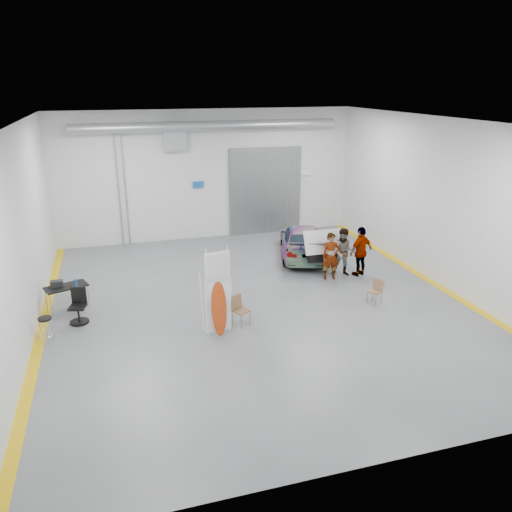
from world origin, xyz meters
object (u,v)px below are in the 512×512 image
object	(u,v)px
person_a	(331,256)
sedan_car	(302,241)
shop_stool	(46,330)
person_c	(361,251)
work_table	(64,286)
folding_chair_near	(241,316)
office_chair	(78,308)
surfboard_display	(218,300)
folding_chair_far	(374,296)
person_b	(344,252)

from	to	relation	value
person_a	sedan_car	bearing A→B (deg)	101.85
shop_stool	person_c	bearing A→B (deg)	11.29
work_table	folding_chair_near	bearing A→B (deg)	-27.17
sedan_car	office_chair	world-z (taller)	sedan_car
person_c	work_table	world-z (taller)	person_c
person_a	shop_stool	size ratio (longest dim) A/B	2.33
sedan_car	person_a	bearing A→B (deg)	108.61
surfboard_display	sedan_car	bearing A→B (deg)	42.85
sedan_car	work_table	xyz separation A→B (m)	(-9.50, -2.85, 0.16)
folding_chair_far	work_table	size ratio (longest dim) A/B	0.56
sedan_car	person_c	world-z (taller)	person_c
person_a	surfboard_display	world-z (taller)	surfboard_display
sedan_car	surfboard_display	xyz separation A→B (m)	(-5.03, -5.99, 0.45)
surfboard_display	work_table	bearing A→B (deg)	137.78
person_a	person_c	world-z (taller)	person_c
surfboard_display	office_chair	bearing A→B (deg)	145.84
person_a	shop_stool	bearing A→B (deg)	-156.25
folding_chair_near	office_chair	size ratio (longest dim) A/B	0.85
surfboard_display	folding_chair_far	world-z (taller)	surfboard_display
person_c	folding_chair_near	world-z (taller)	person_c
person_b	office_chair	distance (m)	9.82
person_b	surfboard_display	xyz separation A→B (m)	(-5.70, -3.37, 0.18)
person_c	surfboard_display	world-z (taller)	surfboard_display
shop_stool	work_table	size ratio (longest dim) A/B	0.53
work_table	office_chair	distance (m)	1.22
shop_stool	person_b	bearing A→B (deg)	12.87
folding_chair_far	office_chair	bearing A→B (deg)	-125.43
folding_chair_near	sedan_car	bearing A→B (deg)	21.66
sedan_car	folding_chair_far	size ratio (longest dim) A/B	5.62
person_a	folding_chair_far	world-z (taller)	person_a
folding_chair_near	office_chair	distance (m)	5.10
folding_chair_near	work_table	distance (m)	5.96
folding_chair_near	shop_stool	bearing A→B (deg)	143.50
person_a	work_table	bearing A→B (deg)	-168.63
surfboard_display	office_chair	distance (m)	4.56
sedan_car	office_chair	distance (m)	9.87
sedan_car	surfboard_display	bearing A→B (deg)	67.85
person_a	work_table	size ratio (longest dim) A/B	1.24
person_c	shop_stool	bearing A→B (deg)	-8.49
person_c	office_chair	distance (m)	10.42
sedan_car	shop_stool	size ratio (longest dim) A/B	5.91
sedan_car	office_chair	xyz separation A→B (m)	(-9.05, -3.94, -0.18)
work_table	person_a	bearing A→B (deg)	0.27
folding_chair_far	office_chair	world-z (taller)	office_chair
sedan_car	folding_chair_far	world-z (taller)	sedan_car
surfboard_display	office_chair	size ratio (longest dim) A/B	2.50
sedan_car	folding_chair_near	size ratio (longest dim) A/B	4.90
sedan_car	person_b	xyz separation A→B (m)	(0.67, -2.62, 0.27)
person_b	folding_chair_near	world-z (taller)	person_b
shop_stool	work_table	distance (m)	2.26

